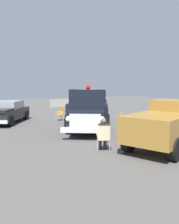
% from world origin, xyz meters
% --- Properties ---
extents(ground_plane, '(60.00, 60.00, 0.00)m').
position_xyz_m(ground_plane, '(0.00, 0.00, 0.00)').
color(ground_plane, '#514F4C').
extents(vintage_fire_truck, '(5.26, 6.09, 2.59)m').
position_xyz_m(vintage_fire_truck, '(-0.43, -0.17, 1.20)').
color(vintage_fire_truck, black).
rests_on(vintage_fire_truck, ground).
extents(classic_hot_rod, '(4.06, 4.62, 1.46)m').
position_xyz_m(classic_hot_rod, '(-4.08, 4.54, 0.75)').
color(classic_hot_rod, black).
rests_on(classic_hot_rod, ground).
extents(parked_pickup, '(5.12, 3.24, 1.90)m').
position_xyz_m(parked_pickup, '(0.00, -5.48, 0.99)').
color(parked_pickup, black).
rests_on(parked_pickup, ground).
extents(lawn_chair_near_truck, '(0.67, 0.67, 1.02)m').
position_xyz_m(lawn_chair_near_truck, '(-2.59, -4.59, 0.59)').
color(lawn_chair_near_truck, '#B7BABF').
rests_on(lawn_chair_near_truck, ground).
extents(lawn_chair_by_car, '(0.57, 0.57, 1.02)m').
position_xyz_m(lawn_chair_by_car, '(-0.51, 3.49, 0.59)').
color(lawn_chair_by_car, '#B7BABF').
rests_on(lawn_chair_by_car, ground).
extents(lawn_chair_spare, '(0.64, 0.64, 1.02)m').
position_xyz_m(lawn_chair_spare, '(2.38, 2.96, 0.59)').
color(lawn_chair_spare, '#B7BABF').
rests_on(lawn_chair_spare, ground).
extents(spectator_seated, '(0.59, 0.65, 1.29)m').
position_xyz_m(spectator_seated, '(-2.52, -4.48, 0.70)').
color(spectator_seated, '#383842').
rests_on(spectator_seated, ground).
extents(traffic_cone, '(0.40, 0.40, 0.64)m').
position_xyz_m(traffic_cone, '(3.34, 1.38, 0.31)').
color(traffic_cone, orange).
rests_on(traffic_cone, ground).
extents(background_fence, '(8.14, 0.12, 0.90)m').
position_xyz_m(background_fence, '(6.85, 13.25, 0.45)').
color(background_fence, '#A8A393').
rests_on(background_fence, ground).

